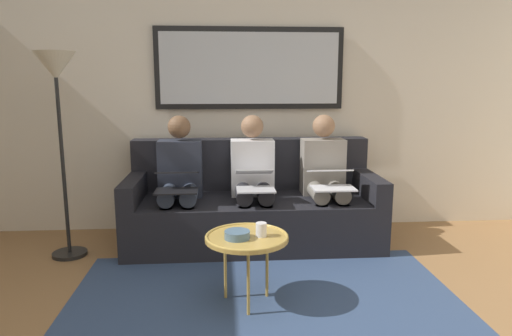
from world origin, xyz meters
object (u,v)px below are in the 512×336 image
Objects in this scene: laptop_white at (331,178)px; laptop_black at (177,181)px; bowl at (237,235)px; person_right at (180,178)px; cup at (261,230)px; person_left at (325,175)px; framed_mirror at (250,68)px; person_middle at (253,176)px; standing_lamp at (57,89)px; laptop_silver at (255,179)px; couch at (253,207)px; coffee_table at (247,239)px.

laptop_white is 1.28m from laptop_black.
person_right reaches higher than bowl.
cup is 1.34m from person_left.
framed_mirror is at bearing -35.52° from person_left.
standing_lamp is at bearing 7.31° from person_middle.
person_left is 2.93× the size of laptop_silver.
person_middle is at bearing -90.00° from laptop_silver.
bowl is at bearing 111.12° from person_right.
couch is 1.93× the size of person_middle.
couch is 1.90m from standing_lamp.
laptop_white is at bearing -179.99° from laptop_black.
couch is 4.11× the size of coffee_table.
couch is 1.93× the size of person_right.
laptop_silver is 1.04× the size of laptop_black.
laptop_silver is (0.00, 0.30, 0.32)m from couch.
laptop_black is 0.22× the size of standing_lamp.
standing_lamp is at bearing -32.24° from cup.
laptop_white is 0.68m from person_middle.
person_right is (0.61, -1.16, 0.10)m from cup.
standing_lamp reaches higher than laptop_silver.
laptop_white is at bearing 154.15° from couch.
couch is at bearing -90.00° from person_middle.
framed_mirror is 1.55× the size of person_left.
standing_lamp reaches higher than bowl.
person_middle is 1.00× the size of person_right.
framed_mirror is 10.98× the size of bowl.
couch is 0.71m from person_right.
laptop_black is at bearing 0.82° from laptop_silver.
person_left is (-0.64, 0.07, 0.30)m from couch.
laptop_white is at bearing 132.51° from framed_mirror.
framed_mirror is 1.15m from laptop_silver.
bowl is (0.15, 0.03, -0.02)m from cup.
framed_mirror is at bearing -94.23° from coffee_table.
standing_lamp is at bearing -1.24° from laptop_silver.
couch is 5.65× the size of laptop_silver.
person_middle is (-0.12, -1.15, 0.17)m from coffee_table.
standing_lamp is (1.52, -0.96, 0.87)m from cup.
laptop_white is at bearing -130.92° from bowl.
person_right is at bearing -19.96° from laptop_silver.
framed_mirror reaches higher than laptop_black.
person_middle is at bearing -159.32° from laptop_black.
laptop_black is (0.64, 0.31, 0.32)m from couch.
laptop_white is 0.32× the size of person_middle.
couch is 1.24× the size of framed_mirror.
laptop_black is at bearing -56.27° from cup.
bowl is 0.44× the size of laptop_white.
coffee_table is 1.45× the size of laptop_white.
coffee_table is at bearing 146.43° from standing_lamp.
person_left reaches higher than bowl.
laptop_silver is 1.72m from standing_lamp.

